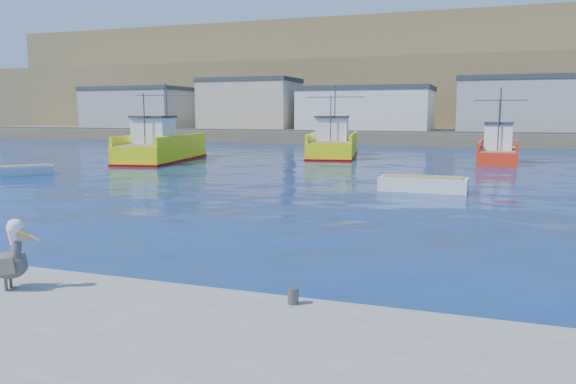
% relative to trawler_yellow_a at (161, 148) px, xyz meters
% --- Properties ---
extents(ground, '(260.00, 260.00, 0.00)m').
position_rel_trawler_yellow_a_xyz_m(ground, '(19.39, -27.99, -1.06)').
color(ground, '#061B4F').
rests_on(ground, ground).
extents(dock_bollards, '(36.20, 0.20, 0.30)m').
position_rel_trawler_yellow_a_xyz_m(dock_bollards, '(19.99, -31.39, -0.41)').
color(dock_bollards, '#4C4C4C').
rests_on(dock_bollards, dock).
extents(far_shore, '(200.00, 81.00, 24.00)m').
position_rel_trawler_yellow_a_xyz_m(far_shore, '(19.39, 81.21, 7.92)').
color(far_shore, brown).
rests_on(far_shore, ground).
extents(trawler_yellow_a, '(5.75, 12.14, 6.56)m').
position_rel_trawler_yellow_a_xyz_m(trawler_yellow_a, '(0.00, 0.00, 0.00)').
color(trawler_yellow_a, '#FFFB0C').
rests_on(trawler_yellow_a, ground).
extents(trawler_yellow_b, '(5.94, 12.01, 6.54)m').
position_rel_trawler_yellow_a_xyz_m(trawler_yellow_b, '(12.36, 9.40, -0.01)').
color(trawler_yellow_b, '#FFFB0C').
rests_on(trawler_yellow_b, ground).
extents(boat_orange, '(4.10, 7.91, 6.02)m').
position_rel_trawler_yellow_a_xyz_m(boat_orange, '(26.55, 7.48, -0.05)').
color(boat_orange, red).
rests_on(boat_orange, ground).
extents(skiff_left, '(3.14, 3.55, 0.77)m').
position_rel_trawler_yellow_a_xyz_m(skiff_left, '(-2.54, -12.41, -0.81)').
color(skiff_left, silver).
rests_on(skiff_left, ground).
extents(skiff_mid, '(4.42, 1.64, 0.95)m').
position_rel_trawler_yellow_a_xyz_m(skiff_mid, '(22.66, -11.63, -0.76)').
color(skiff_mid, silver).
rests_on(skiff_mid, ground).
extents(pelican, '(1.14, 0.65, 1.42)m').
position_rel_trawler_yellow_a_xyz_m(pelican, '(16.85, -32.43, 0.05)').
color(pelican, '#595451').
rests_on(pelican, dock).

